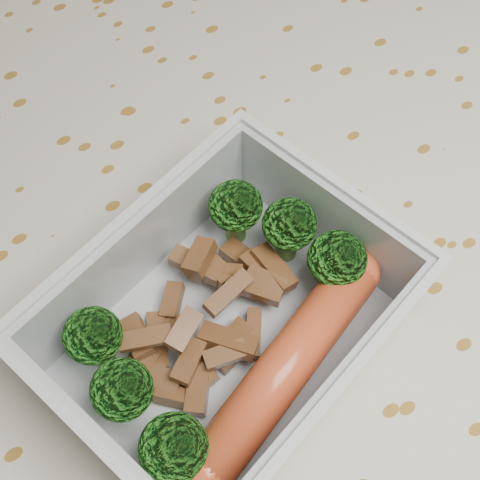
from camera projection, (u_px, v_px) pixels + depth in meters
ground_plane at (240, 475)px, 1.06m from camera, size 4.00×4.00×0.00m
dining_table at (241, 309)px, 0.47m from camera, size 1.40×0.90×0.75m
tablecloth at (241, 278)px, 0.43m from camera, size 1.46×0.96×0.19m
lunch_container at (226, 328)px, 0.35m from camera, size 0.21×0.18×0.06m
broccoli_florets at (215, 310)px, 0.34m from camera, size 0.16×0.12×0.05m
meat_pile at (207, 320)px, 0.35m from camera, size 0.11×0.09×0.03m
sausage at (286, 366)px, 0.33m from camera, size 0.15×0.07×0.03m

